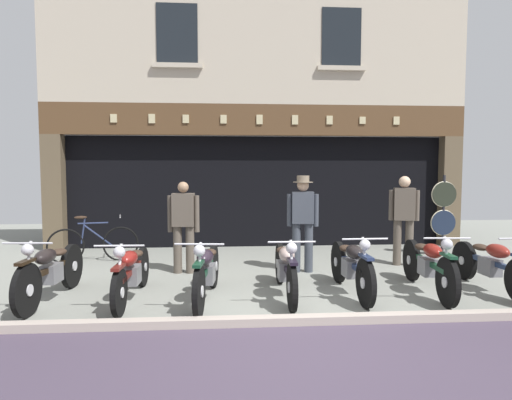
# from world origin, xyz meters

# --- Properties ---
(ground) EXTENTS (21.65, 22.00, 0.18)m
(ground) POSITION_xyz_m (0.00, -0.98, -0.04)
(ground) COLOR gray
(shop_facade) EXTENTS (9.95, 4.42, 6.50)m
(shop_facade) POSITION_xyz_m (0.00, 7.00, 1.74)
(shop_facade) COLOR black
(shop_facade) RESTS_ON ground
(motorcycle_far_left) EXTENTS (0.62, 2.03, 0.94)m
(motorcycle_far_left) POSITION_xyz_m (-3.20, 1.23, 0.44)
(motorcycle_far_left) COLOR black
(motorcycle_far_left) RESTS_ON ground
(motorcycle_left) EXTENTS (0.62, 2.04, 0.89)m
(motorcycle_left) POSITION_xyz_m (-2.09, 1.20, 0.41)
(motorcycle_left) COLOR black
(motorcycle_left) RESTS_ON ground
(motorcycle_center_left) EXTENTS (0.62, 2.07, 0.92)m
(motorcycle_center_left) POSITION_xyz_m (-1.04, 1.09, 0.43)
(motorcycle_center_left) COLOR black
(motorcycle_center_left) RESTS_ON ground
(motorcycle_center) EXTENTS (0.62, 2.06, 0.91)m
(motorcycle_center) POSITION_xyz_m (0.09, 1.23, 0.42)
(motorcycle_center) COLOR black
(motorcycle_center) RESTS_ON ground
(motorcycle_center_right) EXTENTS (0.62, 1.98, 0.92)m
(motorcycle_center_right) POSITION_xyz_m (1.07, 1.27, 0.43)
(motorcycle_center_right) COLOR black
(motorcycle_center_right) RESTS_ON ground
(motorcycle_right) EXTENTS (0.62, 2.09, 0.94)m
(motorcycle_right) POSITION_xyz_m (2.23, 1.25, 0.44)
(motorcycle_right) COLOR black
(motorcycle_right) RESTS_ON ground
(motorcycle_far_right) EXTENTS (0.62, 2.00, 0.91)m
(motorcycle_far_right) POSITION_xyz_m (3.21, 1.27, 0.42)
(motorcycle_far_right) COLOR black
(motorcycle_far_right) RESTS_ON ground
(salesman_left) EXTENTS (0.56, 0.26, 1.61)m
(salesman_left) POSITION_xyz_m (-1.51, 2.76, 0.89)
(salesman_left) COLOR brown
(salesman_left) RESTS_ON ground
(shopkeeper_center) EXTENTS (0.56, 0.35, 1.72)m
(shopkeeper_center) POSITION_xyz_m (0.60, 2.68, 0.96)
(shopkeeper_center) COLOR #3D424C
(shopkeeper_center) RESTS_ON ground
(salesman_right) EXTENTS (0.55, 0.30, 1.70)m
(salesman_right) POSITION_xyz_m (2.61, 3.08, 0.95)
(salesman_right) COLOR brown
(salesman_right) RESTS_ON ground
(tyre_sign_pole) EXTENTS (0.54, 0.06, 1.71)m
(tyre_sign_pole) POSITION_xyz_m (3.81, 3.87, 0.99)
(tyre_sign_pole) COLOR #232328
(tyre_sign_pole) RESTS_ON ground
(advert_board_near) EXTENTS (0.75, 0.03, 0.93)m
(advert_board_near) POSITION_xyz_m (-2.60, 5.40, 1.91)
(advert_board_near) COLOR silver
(leaning_bicycle) EXTENTS (1.69, 0.57, 0.94)m
(leaning_bicycle) POSITION_xyz_m (-3.38, 3.82, 0.37)
(leaning_bicycle) COLOR black
(leaning_bicycle) RESTS_ON ground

